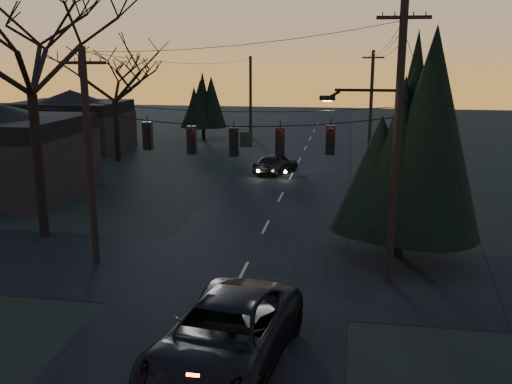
% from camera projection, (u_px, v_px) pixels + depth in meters
% --- Properties ---
extents(main_road, '(8.00, 120.00, 0.02)m').
position_uv_depth(main_road, '(276.00, 206.00, 31.59)').
color(main_road, black).
rests_on(main_road, ground).
extents(cross_road, '(60.00, 7.00, 0.02)m').
position_uv_depth(cross_road, '(243.00, 272.00, 22.01)').
color(cross_road, black).
rests_on(cross_road, ground).
extents(utility_pole_right, '(5.00, 0.30, 10.00)m').
position_uv_depth(utility_pole_right, '(388.00, 282.00, 21.14)').
color(utility_pole_right, black).
rests_on(utility_pole_right, ground).
extents(utility_pole_left, '(1.80, 0.30, 8.50)m').
position_uv_depth(utility_pole_left, '(97.00, 263.00, 22.96)').
color(utility_pole_left, black).
rests_on(utility_pole_left, ground).
extents(utility_pole_far_r, '(1.80, 0.30, 8.50)m').
position_uv_depth(utility_pole_far_r, '(369.00, 154.00, 47.98)').
color(utility_pole_far_r, black).
rests_on(utility_pole_far_r, ground).
extents(utility_pole_far_l, '(0.30, 0.30, 8.00)m').
position_uv_depth(utility_pole_far_l, '(251.00, 137.00, 57.47)').
color(utility_pole_far_l, black).
rests_on(utility_pole_far_l, ground).
extents(span_signal_assembly, '(11.50, 0.44, 1.68)m').
position_uv_depth(span_signal_assembly, '(236.00, 140.00, 20.83)').
color(span_signal_assembly, black).
rests_on(span_signal_assembly, ground).
extents(bare_tree_left, '(9.80, 9.80, 12.98)m').
position_uv_depth(bare_tree_left, '(26.00, 33.00, 24.22)').
color(bare_tree_left, black).
rests_on(bare_tree_left, ground).
extents(evergreen_right, '(4.35, 4.35, 8.18)m').
position_uv_depth(evergreen_right, '(405.00, 145.00, 22.75)').
color(evergreen_right, black).
rests_on(evergreen_right, ground).
extents(bare_tree_dist, '(6.99, 6.99, 9.33)m').
position_uv_depth(bare_tree_dist, '(114.00, 77.00, 43.19)').
color(bare_tree_dist, black).
rests_on(bare_tree_dist, ground).
extents(evergreen_dist, '(3.39, 3.39, 6.10)m').
position_uv_depth(evergreen_dist, '(203.00, 102.00, 55.33)').
color(evergreen_dist, black).
rests_on(evergreen_dist, ground).
extents(house_left_far, '(9.00, 7.00, 5.20)m').
position_uv_depth(house_left_far, '(72.00, 120.00, 49.49)').
color(house_left_far, black).
rests_on(house_left_far, ground).
extents(suv_near, '(3.90, 6.90, 1.82)m').
position_uv_depth(suv_near, '(225.00, 336.00, 15.18)').
color(suv_near, black).
rests_on(suv_near, ground).
extents(sedan_oncoming_a, '(3.17, 4.48, 1.42)m').
position_uv_depth(sedan_oncoming_a, '(276.00, 164.00, 40.02)').
color(sedan_oncoming_a, black).
rests_on(sedan_oncoming_a, ground).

